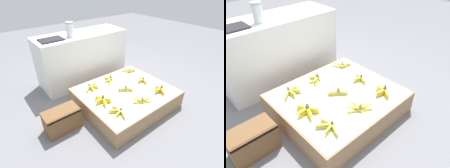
% 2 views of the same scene
% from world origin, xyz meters
% --- Properties ---
extents(ground_plane, '(10.00, 10.00, 0.00)m').
position_xyz_m(ground_plane, '(0.00, 0.00, 0.00)').
color(ground_plane, slate).
extents(display_platform, '(1.13, 0.99, 0.23)m').
position_xyz_m(display_platform, '(0.00, 0.00, 0.11)').
color(display_platform, '#997551').
rests_on(display_platform, ground_plane).
extents(back_vendor_table, '(1.35, 0.51, 0.76)m').
position_xyz_m(back_vendor_table, '(-0.06, 0.95, 0.38)').
color(back_vendor_table, white).
rests_on(back_vendor_table, ground_plane).
extents(wooden_crate, '(0.38, 0.22, 0.25)m').
position_xyz_m(wooden_crate, '(-0.84, 0.11, 0.13)').
color(wooden_crate, brown).
rests_on(wooden_crate, ground_plane).
extents(banana_bunch_front_left, '(0.16, 0.26, 0.08)m').
position_xyz_m(banana_bunch_front_left, '(-0.36, -0.29, 0.25)').
color(banana_bunch_front_left, gold).
rests_on(banana_bunch_front_left, display_platform).
extents(banana_bunch_front_midleft, '(0.25, 0.21, 0.09)m').
position_xyz_m(banana_bunch_front_midleft, '(-0.01, -0.29, 0.25)').
color(banana_bunch_front_midleft, '#DBCC4C').
rests_on(banana_bunch_front_midleft, display_platform).
extents(banana_bunch_front_midright, '(0.15, 0.20, 0.11)m').
position_xyz_m(banana_bunch_front_midright, '(0.31, -0.30, 0.26)').
color(banana_bunch_front_midright, gold).
rests_on(banana_bunch_front_midright, display_platform).
extents(banana_bunch_middle_left, '(0.20, 0.23, 0.11)m').
position_xyz_m(banana_bunch_middle_left, '(-0.39, -0.03, 0.26)').
color(banana_bunch_middle_left, yellow).
rests_on(banana_bunch_middle_left, display_platform).
extents(banana_bunch_middle_midleft, '(0.18, 0.17, 0.09)m').
position_xyz_m(banana_bunch_middle_midleft, '(-0.00, -0.00, 0.26)').
color(banana_bunch_middle_midleft, '#DBCC4C').
rests_on(banana_bunch_middle_midleft, display_platform).
extents(banana_bunch_middle_midright, '(0.15, 0.21, 0.09)m').
position_xyz_m(banana_bunch_middle_midright, '(0.32, 0.00, 0.26)').
color(banana_bunch_middle_midright, gold).
rests_on(banana_bunch_middle_midright, display_platform).
extents(banana_bunch_back_left, '(0.24, 0.16, 0.09)m').
position_xyz_m(banana_bunch_back_left, '(-0.33, 0.30, 0.25)').
color(banana_bunch_back_left, gold).
rests_on(banana_bunch_back_left, display_platform).
extents(banana_bunch_back_midleft, '(0.19, 0.20, 0.11)m').
position_xyz_m(banana_bunch_back_midleft, '(-0.02, 0.32, 0.26)').
color(banana_bunch_back_midleft, gold).
rests_on(banana_bunch_back_midleft, display_platform).
extents(banana_bunch_back_midright, '(0.21, 0.19, 0.08)m').
position_xyz_m(banana_bunch_back_midright, '(0.39, 0.35, 0.25)').
color(banana_bunch_back_midright, '#DBCC4C').
rests_on(banana_bunch_back_midright, display_platform).
extents(glass_jar, '(0.11, 0.11, 0.20)m').
position_xyz_m(glass_jar, '(-0.25, 0.88, 0.86)').
color(glass_jar, silver).
rests_on(glass_jar, back_vendor_table).
extents(foam_tray_white, '(0.22, 0.20, 0.02)m').
position_xyz_m(foam_tray_white, '(0.11, 0.92, 0.77)').
color(foam_tray_white, white).
rests_on(foam_tray_white, back_vendor_table).
extents(foam_tray_dark, '(0.30, 0.22, 0.02)m').
position_xyz_m(foam_tray_dark, '(-0.53, 0.89, 0.77)').
color(foam_tray_dark, '#232328').
rests_on(foam_tray_dark, back_vendor_table).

